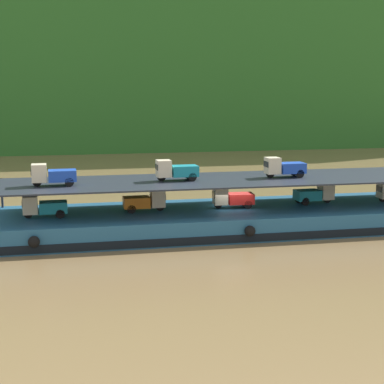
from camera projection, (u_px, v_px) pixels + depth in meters
name	position (u px, v px, depth m)	size (l,w,h in m)	color
ground_plane	(232.00, 230.00, 41.48)	(400.00, 400.00, 0.00)	brown
cargo_barge	(232.00, 219.00, 41.34)	(32.17, 8.27, 1.50)	#23567A
cargo_rack	(232.00, 180.00, 40.90)	(30.57, 6.93, 2.00)	#232833
mini_truck_lower_stern	(44.00, 207.00, 38.16)	(2.76, 1.24, 1.38)	teal
mini_truck_lower_aft	(145.00, 201.00, 40.03)	(2.75, 1.22, 1.38)	orange
mini_truck_lower_mid	(232.00, 198.00, 41.19)	(2.79, 1.29, 1.38)	red
mini_truck_lower_fore	(315.00, 194.00, 42.73)	(2.79, 1.29, 1.38)	teal
mini_truck_upper_stern	(53.00, 175.00, 37.84)	(2.76, 1.23, 1.38)	#1E47B7
mini_truck_upper_mid	(176.00, 170.00, 39.98)	(2.78, 1.26, 1.38)	teal
mini_truck_upper_fore	(284.00, 167.00, 41.49)	(2.77, 1.25, 1.38)	#1E47B7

